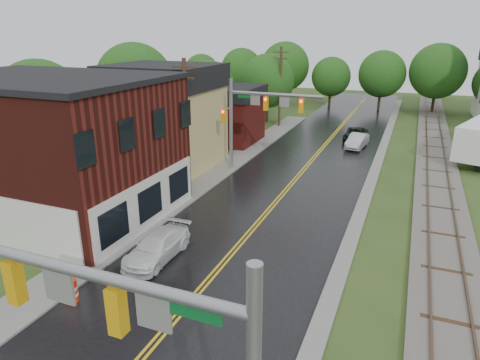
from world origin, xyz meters
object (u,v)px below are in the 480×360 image
Objects in this scene: tree_left_b at (136,84)px; sedan_silver at (357,141)px; utility_pole_c at (280,86)px; tree_left_a at (41,105)px; traffic_signal_near at (151,343)px; pickup_white at (157,247)px; traffic_signal_far at (256,110)px; suv_dark at (355,134)px; tree_left_e at (268,82)px; utility_pole_b at (186,122)px; construction_barrel at (71,291)px; tree_left_c at (209,89)px; brick_building at (47,146)px.

tree_left_b is 2.38× the size of sedan_silver.
tree_left_a is (-13.05, -22.10, 0.39)m from utility_pole_c.
traffic_signal_near is 0.82× the size of utility_pole_c.
utility_pole_c is at bearing 96.51° from pickup_white.
sedan_silver is at bearing 58.29° from traffic_signal_far.
suv_dark is (5.94, 13.43, -4.34)m from traffic_signal_far.
traffic_signal_far is 0.90× the size of tree_left_e.
traffic_signal_far is 0.85× the size of tree_left_a.
utility_pole_b reaches higher than tree_left_e.
construction_barrel is (-7.07, -32.68, -0.12)m from suv_dark.
construction_barrel is at bearing -97.80° from sedan_silver.
tree_left_b reaches higher than construction_barrel.
utility_pole_b is at bearing -115.79° from sedan_silver.
suv_dark is at bearing 91.49° from traffic_signal_near.
tree_left_b is at bearing -157.81° from suv_dark.
utility_pole_b is at bearing 0.45° from tree_left_a.
utility_pole_c reaches higher than sedan_silver.
tree_left_c is 0.94× the size of tree_left_e.
suv_dark is (-1.00, 38.43, -4.34)m from traffic_signal_near.
traffic_signal_far is 19.65m from tree_left_e.
utility_pole_b is 18.81m from sedan_silver.
traffic_signal_far is 1.80× the size of sedan_silver.
utility_pole_c is at bearing 101.09° from traffic_signal_far.
utility_pole_c reaches higher than tree_left_c.
brick_building is at bearing 137.42° from construction_barrel.
utility_pole_b reaches higher than suv_dark.
traffic_signal_near is 30.66m from tree_left_a.
utility_pole_b is 1.10× the size of tree_left_e.
tree_left_b reaches higher than traffic_signal_near.
tree_left_a is at bearing -140.88° from suv_dark.
tree_left_c reaches higher than traffic_signal_near.
pickup_white is (10.65, -27.73, -3.87)m from tree_left_c.
utility_pole_b is 1.04× the size of tree_left_a.
tree_left_a reaches higher than tree_left_e.
brick_building is 11.32m from construction_barrel.
traffic_signal_far is 0.82× the size of utility_pole_b.
tree_left_e reaches higher than pickup_white.
tree_left_c is (-1.36, 24.90, 0.36)m from brick_building.
utility_pole_c is 10.75m from suv_dark.
utility_pole_b is at bearing -117.29° from suv_dark.
pickup_white is at bearing -30.30° from tree_left_a.
pickup_white is (0.27, -14.83, -4.33)m from traffic_signal_far.
utility_pole_c is 36.56m from construction_barrel.
tree_left_c is 1.88× the size of sedan_silver.
utility_pole_b is at bearing -90.00° from utility_pole_c.
suv_dark is 2.96m from sedan_silver.
tree_left_e is at bearing 153.63° from suv_dark.
construction_barrel is at bearing -42.85° from tree_left_a.
utility_pole_c reaches higher than tree_left_a.
utility_pole_b is 23.99m from tree_left_e.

